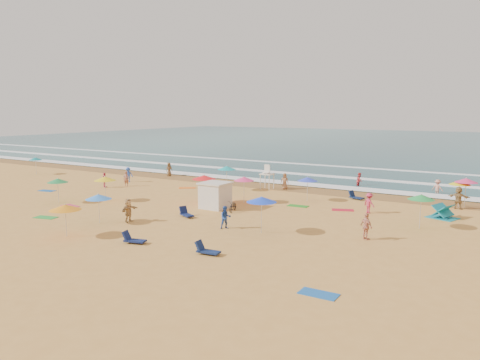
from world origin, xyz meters
The scene contains 12 objects.
ground centered at (0.00, 0.00, 0.00)m, with size 220.00×220.00×0.00m, color gold.
ocean centered at (0.00, 84.00, 0.00)m, with size 220.00×140.00×0.18m, color #0C4756.
wet_sand centered at (0.00, 12.50, 0.01)m, with size 220.00×220.00×0.00m, color olive.
surf_foam centered at (0.00, 21.32, 0.10)m, with size 200.00×18.70×0.05m.
cabana centered at (1.74, 0.37, 1.00)m, with size 2.00×2.00×2.00m, color silver.
cabana_roof centered at (1.74, 0.37, 2.06)m, with size 2.20×2.20×0.12m, color silver.
bicycle centered at (3.64, 0.07, 0.43)m, with size 0.57×1.64×0.86m, color black.
lifeguard_stand centered at (0.99, 10.64, 1.05)m, with size 1.20×1.20×2.10m, color white, non-canonical shape.
beach_umbrellas centered at (0.81, -1.09, 2.07)m, with size 60.50×27.13×0.73m.
loungers centered at (7.70, -5.00, 0.17)m, with size 49.62×25.73×0.34m.
towels centered at (1.51, -2.16, 0.01)m, with size 53.21×23.58×0.03m.
beachgoers centered at (3.22, 5.64, 0.78)m, with size 40.71×25.34×2.08m.
Camera 1 is at (23.01, -30.39, 7.94)m, focal length 35.00 mm.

